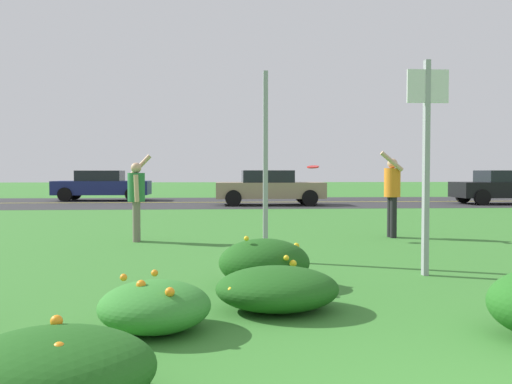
{
  "coord_description": "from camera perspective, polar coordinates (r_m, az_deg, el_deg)",
  "views": [
    {
      "loc": [
        -1.84,
        -2.07,
        1.39
      ],
      "look_at": [
        -1.13,
        8.05,
        1.02
      ],
      "focal_mm": 38.96,
      "sensor_mm": 36.0,
      "label": 1
    }
  ],
  "objects": [
    {
      "name": "daylily_clump_near_camera",
      "position": [
        3.61,
        -20.06,
        -16.76
      ],
      "size": [
        1.2,
        1.05,
        0.5
      ],
      "color": "#1E5619",
      "rests_on": "ground"
    },
    {
      "name": "sign_post_by_roadside",
      "position": [
        7.77,
        17.1,
        4.49
      ],
      "size": [
        0.56,
        0.1,
        2.88
      ],
      "color": "#93969B",
      "rests_on": "ground"
    },
    {
      "name": "daylily_clump_front_right",
      "position": [
        6.8,
        0.85,
        -7.25
      ],
      "size": [
        1.11,
        0.95,
        0.64
      ],
      "color": "#1E5619",
      "rests_on": "ground"
    },
    {
      "name": "frisbee_red",
      "position": [
        11.52,
        5.87,
        2.58
      ],
      "size": [
        0.25,
        0.25,
        0.08
      ],
      "color": "red"
    },
    {
      "name": "person_thrower_green_shirt",
      "position": [
        11.31,
        -12.17,
        -0.22
      ],
      "size": [
        0.45,
        0.5,
        1.75
      ],
      "color": "#287038",
      "rests_on": "ground"
    },
    {
      "name": "highway_strip",
      "position": [
        25.31,
        0.16,
        -1.05
      ],
      "size": [
        120.0,
        9.2,
        0.01
      ],
      "primitive_type": "cube",
      "color": "#2D2D30",
      "rests_on": "ground"
    },
    {
      "name": "person_catcher_orange_shirt",
      "position": [
        12.08,
        13.79,
        0.21
      ],
      "size": [
        0.51,
        0.5,
        1.82
      ],
      "color": "orange",
      "rests_on": "ground"
    },
    {
      "name": "highway_center_stripe",
      "position": [
        25.3,
        0.16,
        -1.04
      ],
      "size": [
        120.0,
        0.16,
        0.0
      ],
      "primitive_type": "cube",
      "color": "yellow",
      "rests_on": "ground"
    },
    {
      "name": "car_tan_center_right",
      "position": [
        23.24,
        1.36,
        0.48
      ],
      "size": [
        4.5,
        2.0,
        1.45
      ],
      "color": "#937F60",
      "rests_on": "ground"
    },
    {
      "name": "car_black_rightmost",
      "position": [
        26.29,
        24.35,
        0.49
      ],
      "size": [
        4.5,
        2.0,
        1.45
      ],
      "color": "black",
      "rests_on": "ground"
    },
    {
      "name": "car_navy_center_left",
      "position": [
        27.84,
        -15.53,
        0.67
      ],
      "size": [
        4.5,
        2.0,
        1.45
      ],
      "color": "navy",
      "rests_on": "ground"
    },
    {
      "name": "daylily_clump_front_center",
      "position": [
        5.66,
        2.19,
        -9.88
      ],
      "size": [
        1.24,
        1.08,
        0.44
      ],
      "color": "#1E5619",
      "rests_on": "ground"
    },
    {
      "name": "daylily_clump_mid_right",
      "position": [
        5.03,
        -10.36,
        -11.45
      ],
      "size": [
        0.98,
        1.01,
        0.49
      ],
      "color": "#337F2D",
      "rests_on": "ground"
    },
    {
      "name": "sign_post_near_path",
      "position": [
        8.61,
        0.98,
        2.62
      ],
      "size": [
        0.07,
        0.1,
        2.95
      ],
      "color": "#93969B",
      "rests_on": "ground"
    },
    {
      "name": "ground_plane",
      "position": [
        13.83,
        3.66,
        -3.69
      ],
      "size": [
        120.0,
        120.0,
        0.0
      ],
      "primitive_type": "plane",
      "color": "#387A2D"
    }
  ]
}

